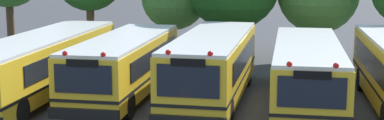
% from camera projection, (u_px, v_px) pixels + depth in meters
% --- Properties ---
extents(ground_plane, '(160.00, 160.00, 0.00)m').
position_uv_depth(ground_plane, '(213.00, 101.00, 22.07)').
color(ground_plane, '#424244').
extents(school_bus_0, '(2.59, 11.61, 2.56)m').
position_uv_depth(school_bus_0, '(42.00, 62.00, 22.80)').
color(school_bus_0, yellow).
rests_on(school_bus_0, ground_plane).
extents(school_bus_1, '(2.49, 9.30, 2.55)m').
position_uv_depth(school_bus_1, '(125.00, 64.00, 22.51)').
color(school_bus_1, yellow).
rests_on(school_bus_1, ground_plane).
extents(school_bus_2, '(2.66, 9.73, 2.73)m').
position_uv_depth(school_bus_2, '(213.00, 65.00, 21.82)').
color(school_bus_2, yellow).
rests_on(school_bus_2, ground_plane).
extents(school_bus_3, '(2.50, 9.91, 2.53)m').
position_uv_depth(school_bus_3, '(307.00, 71.00, 21.07)').
color(school_bus_3, yellow).
rests_on(school_bus_3, ground_plane).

